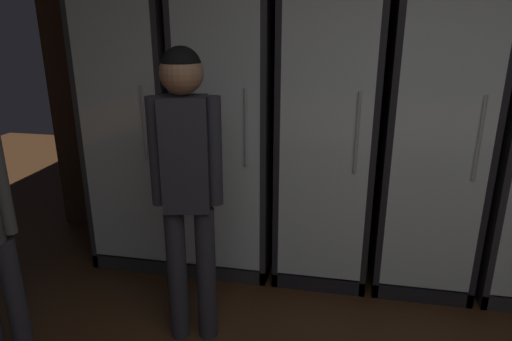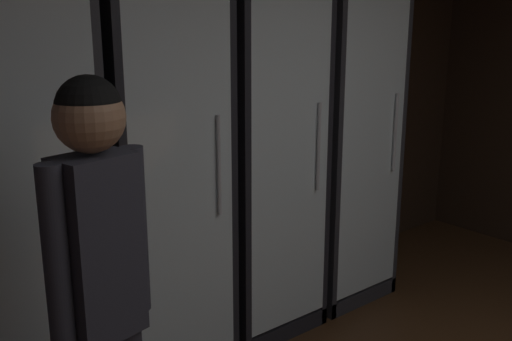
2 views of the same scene
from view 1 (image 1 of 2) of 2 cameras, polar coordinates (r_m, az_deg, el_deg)
wall_back at (r=3.52m, az=19.86°, el=10.98°), size 6.00×0.06×2.80m
cooler_far_left at (r=3.54m, az=-14.01°, el=5.36°), size 0.64×0.70×2.09m
cooler_left at (r=3.31m, az=-3.06°, el=5.01°), size 0.64×0.70×2.09m
cooler_center at (r=3.22m, az=8.97°, el=4.37°), size 0.64×0.70×2.09m
cooler_right at (r=3.27m, az=21.17°, el=3.53°), size 0.64×0.70×2.09m
shopper_near at (r=2.41m, az=-8.80°, el=0.09°), size 0.38×0.22×1.68m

